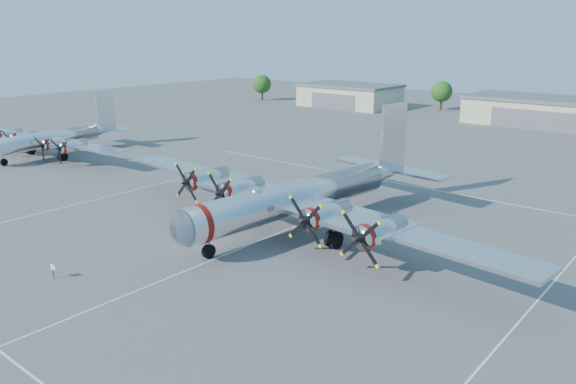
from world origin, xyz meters
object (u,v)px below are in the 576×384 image
Objects in this scene: main_bomber_b29 at (304,227)px; tree_west at (442,92)px; tree_far_west at (262,84)px; bomber_west at (55,156)px; info_placard at (53,269)px; hangar_west at (350,95)px; hangar_center at (545,111)px.

tree_west is at bearing 113.19° from main_bomber_b29.
bomber_west is at bearing -71.71° from tree_far_west.
bomber_west reaches higher than info_placard.
hangar_west is 104.41m from info_placard.
info_placard is (18.62, -105.02, -3.45)m from tree_west.
info_placard is (38.62, -96.99, -1.94)m from hangar_west.
tree_west is (20.00, 8.04, 1.51)m from hangar_west.
tree_far_west is at bearing 140.58° from main_bomber_b29.
tree_west is at bearing 21.89° from hangar_west.
tree_west is 85.90m from bomber_west.
hangar_west is 88.99m from main_bomber_b29.
hangar_center is at bearing 52.59° from bomber_west.
tree_west is (45.00, 12.00, 0.00)m from tree_far_west.
hangar_center is at bearing -17.82° from tree_west.
tree_far_west is at bearing -165.07° from tree_west.
hangar_west is at bearing -158.11° from tree_west.
tree_far_west reaches higher than main_bomber_b29.
main_bomber_b29 is (25.67, -84.37, -4.22)m from tree_west.
info_placard is at bearing -79.95° from tree_west.
bomber_west is at bearing -121.80° from hangar_center.
info_placard is at bearing -93.77° from hangar_center.
tree_west is at bearing 99.22° from info_placard.
hangar_center reaches higher than bomber_west.
tree_far_west is 46.57m from tree_west.
tree_west is at bearing 14.93° from tree_far_west.
hangar_center is 70.13m from tree_far_west.
tree_west reaches higher than hangar_west.
hangar_center is 4.31× the size of tree_west.
hangar_center is at bearing 85.40° from info_placard.
main_bomber_b29 is at bearing -7.21° from bomber_west.
tree_far_west is 0.20× the size of bomber_west.
tree_far_west is 1.00× the size of tree_west.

